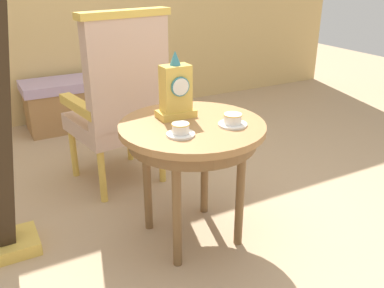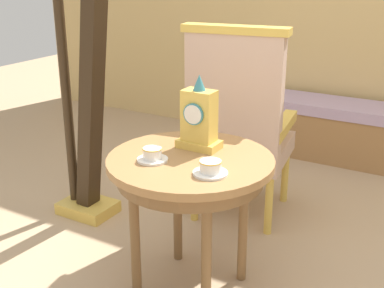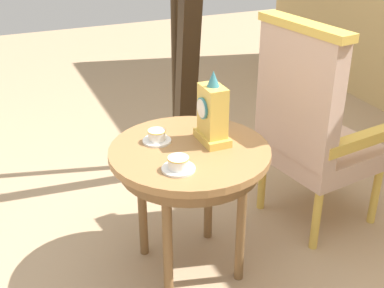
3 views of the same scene
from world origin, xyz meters
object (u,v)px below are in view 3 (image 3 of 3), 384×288
Objects in this scene: armchair at (311,125)px; harp at (184,64)px; teacup_left at (157,137)px; teacup_right at (178,164)px; side_table at (190,164)px; mantel_clock at (212,114)px.

harp reaches higher than armchair.
teacup_right is (0.28, -0.00, 0.00)m from teacup_left.
side_table is 0.39× the size of harp.
teacup_left is 0.12× the size of armchair.
mantel_clock is at bearing -81.93° from armchair.
teacup_left is 0.88m from harp.
teacup_right is 1.13m from harp.
mantel_clock is at bearing 102.50° from side_table.
teacup_left is 0.07× the size of harp.
teacup_left is at bearing 179.04° from teacup_right.
side_table is at bearing -77.50° from mantel_clock.
teacup_right is 0.12× the size of armchair.
mantel_clock reaches higher than side_table.
teacup_right is at bearing -0.96° from teacup_left.
side_table is at bearing 143.87° from teacup_right.
harp reaches higher than teacup_right.
mantel_clock is 0.29× the size of armchair.
side_table is at bearing -81.18° from armchair.
side_table is at bearing 42.87° from teacup_left.
armchair is (-0.11, 0.73, 0.02)m from side_table.
teacup_right is at bearing -36.13° from side_table.
teacup_right is (0.16, -0.12, 0.10)m from side_table.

